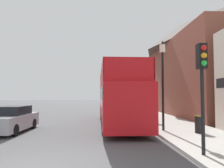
{
  "coord_description": "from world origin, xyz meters",
  "views": [
    {
      "loc": [
        2.05,
        -6.27,
        2.09
      ],
      "look_at": [
        2.68,
        7.97,
        2.84
      ],
      "focal_mm": 35.0,
      "sensor_mm": 36.0,
      "label": 1
    }
  ],
  "objects_px": {
    "parked_car_far_side": "(11,120)",
    "traffic_signal": "(202,73)",
    "litter_bin": "(199,123)",
    "lamp_post_nearest": "(163,69)",
    "lamp_post_third": "(129,87)",
    "lamp_post_second": "(141,79)",
    "tour_bus": "(118,100)",
    "parked_car_ahead_of_bus": "(117,108)"
  },
  "relations": [
    {
      "from": "lamp_post_third",
      "to": "parked_car_far_side",
      "type": "bearing_deg",
      "value": -121.45
    },
    {
      "from": "lamp_post_nearest",
      "to": "litter_bin",
      "type": "bearing_deg",
      "value": -29.68
    },
    {
      "from": "parked_car_ahead_of_bus",
      "to": "parked_car_far_side",
      "type": "xyz_separation_m",
      "value": [
        -6.98,
        -12.01,
        0.01
      ]
    },
    {
      "from": "tour_bus",
      "to": "parked_car_far_side",
      "type": "xyz_separation_m",
      "value": [
        -6.42,
        -2.67,
        -1.08
      ]
    },
    {
      "from": "lamp_post_nearest",
      "to": "lamp_post_third",
      "type": "height_order",
      "value": "lamp_post_nearest"
    },
    {
      "from": "lamp_post_third",
      "to": "litter_bin",
      "type": "xyz_separation_m",
      "value": [
        1.79,
        -15.6,
        -2.53
      ]
    },
    {
      "from": "parked_car_far_side",
      "to": "lamp_post_third",
      "type": "relative_size",
      "value": 1.01
    },
    {
      "from": "parked_car_far_side",
      "to": "litter_bin",
      "type": "relative_size",
      "value": 4.68
    },
    {
      "from": "parked_car_far_side",
      "to": "lamp_post_nearest",
      "type": "distance_m",
      "value": 9.2
    },
    {
      "from": "parked_car_ahead_of_bus",
      "to": "traffic_signal",
      "type": "xyz_separation_m",
      "value": [
        1.62,
        -17.79,
        2.17
      ]
    },
    {
      "from": "tour_bus",
      "to": "traffic_signal",
      "type": "relative_size",
      "value": 3.1
    },
    {
      "from": "tour_bus",
      "to": "parked_car_ahead_of_bus",
      "type": "height_order",
      "value": "tour_bus"
    },
    {
      "from": "lamp_post_second",
      "to": "lamp_post_third",
      "type": "relative_size",
      "value": 1.15
    },
    {
      "from": "tour_bus",
      "to": "litter_bin",
      "type": "height_order",
      "value": "tour_bus"
    },
    {
      "from": "lamp_post_third",
      "to": "tour_bus",
      "type": "bearing_deg",
      "value": -100.64
    },
    {
      "from": "litter_bin",
      "to": "traffic_signal",
      "type": "bearing_deg",
      "value": -112.59
    },
    {
      "from": "traffic_signal",
      "to": "litter_bin",
      "type": "relative_size",
      "value": 3.94
    },
    {
      "from": "traffic_signal",
      "to": "lamp_post_third",
      "type": "relative_size",
      "value": 0.85
    },
    {
      "from": "tour_bus",
      "to": "lamp_post_third",
      "type": "bearing_deg",
      "value": 78.08
    },
    {
      "from": "traffic_signal",
      "to": "lamp_post_second",
      "type": "distance_m",
      "value": 12.44
    },
    {
      "from": "lamp_post_second",
      "to": "lamp_post_third",
      "type": "distance_m",
      "value": 7.35
    },
    {
      "from": "parked_car_far_side",
      "to": "litter_bin",
      "type": "distance_m",
      "value": 10.46
    },
    {
      "from": "litter_bin",
      "to": "lamp_post_nearest",
      "type": "bearing_deg",
      "value": 150.32
    },
    {
      "from": "parked_car_far_side",
      "to": "traffic_signal",
      "type": "bearing_deg",
      "value": 148.29
    },
    {
      "from": "parked_car_ahead_of_bus",
      "to": "lamp_post_third",
      "type": "relative_size",
      "value": 1.04
    },
    {
      "from": "tour_bus",
      "to": "parked_car_far_side",
      "type": "height_order",
      "value": "tour_bus"
    },
    {
      "from": "tour_bus",
      "to": "lamp_post_second",
      "type": "xyz_separation_m",
      "value": [
        2.37,
        3.97,
        1.78
      ]
    },
    {
      "from": "parked_car_far_side",
      "to": "lamp_post_third",
      "type": "bearing_deg",
      "value": -119.24
    },
    {
      "from": "litter_bin",
      "to": "parked_car_ahead_of_bus",
      "type": "bearing_deg",
      "value": 103.8
    },
    {
      "from": "lamp_post_nearest",
      "to": "lamp_post_third",
      "type": "relative_size",
      "value": 1.17
    },
    {
      "from": "tour_bus",
      "to": "traffic_signal",
      "type": "xyz_separation_m",
      "value": [
        2.19,
        -8.45,
        1.07
      ]
    },
    {
      "from": "traffic_signal",
      "to": "lamp_post_nearest",
      "type": "distance_m",
      "value": 5.14
    },
    {
      "from": "parked_car_ahead_of_bus",
      "to": "lamp_post_third",
      "type": "bearing_deg",
      "value": 49.23
    },
    {
      "from": "lamp_post_second",
      "to": "lamp_post_third",
      "type": "height_order",
      "value": "lamp_post_second"
    },
    {
      "from": "lamp_post_second",
      "to": "traffic_signal",
      "type": "bearing_deg",
      "value": -90.85
    },
    {
      "from": "traffic_signal",
      "to": "lamp_post_third",
      "type": "distance_m",
      "value": 19.75
    },
    {
      "from": "lamp_post_third",
      "to": "litter_bin",
      "type": "height_order",
      "value": "lamp_post_third"
    },
    {
      "from": "lamp_post_second",
      "to": "litter_bin",
      "type": "bearing_deg",
      "value": -79.43
    },
    {
      "from": "traffic_signal",
      "to": "lamp_post_second",
      "type": "relative_size",
      "value": 0.74
    },
    {
      "from": "tour_bus",
      "to": "parked_car_far_side",
      "type": "relative_size",
      "value": 2.61
    },
    {
      "from": "parked_car_ahead_of_bus",
      "to": "lamp_post_second",
      "type": "height_order",
      "value": "lamp_post_second"
    },
    {
      "from": "tour_bus",
      "to": "lamp_post_nearest",
      "type": "xyz_separation_m",
      "value": [
        2.28,
        -3.37,
        1.84
      ]
    }
  ]
}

